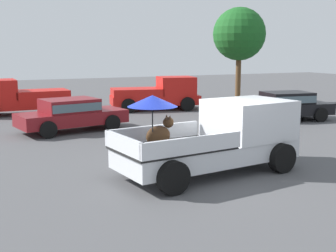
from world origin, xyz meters
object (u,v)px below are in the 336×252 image
(parked_sedan_near, at_px, (71,113))
(parked_sedan_far, at_px, (286,105))
(pickup_truck_far, at_px, (17,97))
(pickup_truck_main, at_px, (221,136))
(pickup_truck_red, at_px, (159,94))

(parked_sedan_near, xyz_separation_m, parked_sedan_far, (9.74, -1.42, 0.00))
(pickup_truck_far, distance_m, parked_sedan_far, 13.35)
(pickup_truck_main, height_order, pickup_truck_red, pickup_truck_main)
(pickup_truck_main, bearing_deg, parked_sedan_near, 99.85)
(pickup_truck_red, bearing_deg, parked_sedan_near, -131.00)
(pickup_truck_red, bearing_deg, pickup_truck_main, -94.61)
(parked_sedan_near, bearing_deg, pickup_truck_far, 93.28)
(parked_sedan_near, bearing_deg, pickup_truck_main, -83.59)
(pickup_truck_main, bearing_deg, parked_sedan_far, 33.06)
(parked_sedan_near, bearing_deg, pickup_truck_red, 26.98)
(pickup_truck_red, height_order, parked_sedan_far, pickup_truck_red)
(pickup_truck_main, bearing_deg, pickup_truck_red, 66.82)
(pickup_truck_main, distance_m, parked_sedan_near, 8.02)
(pickup_truck_main, relative_size, parked_sedan_far, 1.16)
(pickup_truck_red, height_order, parked_sedan_near, pickup_truck_red)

